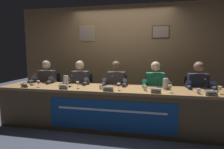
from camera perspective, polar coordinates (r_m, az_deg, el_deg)
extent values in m
plane|color=#383D4C|center=(3.56, 0.00, -16.33)|extent=(12.00, 12.00, 0.00)
cube|color=#937047|center=(4.62, 3.35, 5.63)|extent=(5.52, 0.12, 2.60)
cube|color=tan|center=(4.80, -8.12, 12.91)|extent=(0.43, 0.02, 0.40)
cube|color=gray|center=(4.79, -8.17, 12.93)|extent=(0.39, 0.01, 0.36)
cube|color=#4C3319|center=(4.54, 15.37, 13.07)|extent=(0.41, 0.02, 0.31)
cube|color=gray|center=(4.53, 15.38, 13.09)|extent=(0.37, 0.01, 0.27)
cube|color=olive|center=(3.34, 0.00, -4.69)|extent=(4.32, 0.77, 0.05)
cube|color=brown|center=(3.10, -1.36, -12.93)|extent=(4.26, 0.04, 0.71)
cube|color=brown|center=(4.36, -28.67, -7.90)|extent=(0.08, 0.69, 0.71)
cube|color=#19478C|center=(3.07, -0.63, -13.13)|extent=(2.19, 0.01, 0.54)
cube|color=white|center=(3.04, -0.66, -11.50)|extent=(1.86, 0.00, 0.04)
cylinder|color=black|center=(4.55, -19.43, -11.32)|extent=(0.44, 0.44, 0.02)
cylinder|color=black|center=(4.48, -19.55, -8.59)|extent=(0.05, 0.05, 0.43)
cube|color=#232328|center=(4.43, -19.67, -5.75)|extent=(0.44, 0.44, 0.03)
cube|color=#232328|center=(4.55, -18.50, -2.35)|extent=(0.40, 0.05, 0.44)
cylinder|color=black|center=(4.25, -23.17, -9.56)|extent=(0.10, 0.10, 0.48)
cylinder|color=black|center=(4.15, -20.85, -9.88)|extent=(0.10, 0.10, 0.48)
cylinder|color=black|center=(4.30, -22.23, -5.35)|extent=(0.13, 0.34, 0.13)
cylinder|color=black|center=(4.20, -19.94, -5.55)|extent=(0.13, 0.34, 0.13)
cube|color=#38383D|center=(4.35, -20.04, -1.91)|extent=(0.36, 0.20, 0.48)
sphere|color=beige|center=(4.29, -20.39, 3.00)|extent=(0.19, 0.19, 0.19)
sphere|color=#331E0F|center=(4.30, -20.29, 3.22)|extent=(0.17, 0.17, 0.17)
cylinder|color=#38383D|center=(4.38, -23.08, -1.73)|extent=(0.09, 0.30, 0.25)
cylinder|color=#38383D|center=(4.15, -18.29, -1.96)|extent=(0.09, 0.30, 0.25)
cylinder|color=#38383D|center=(4.25, -24.30, -2.04)|extent=(0.07, 0.24, 0.07)
cylinder|color=#38383D|center=(4.02, -19.41, -2.30)|extent=(0.07, 0.24, 0.07)
cube|color=white|center=(3.75, -26.41, -3.11)|extent=(0.15, 0.03, 0.08)
cube|color=white|center=(3.78, -26.10, -3.03)|extent=(0.15, 0.03, 0.08)
cube|color=black|center=(3.75, -26.44, -3.12)|extent=(0.11, 0.01, 0.01)
cylinder|color=white|center=(3.69, -22.55, -3.67)|extent=(0.06, 0.06, 0.00)
cylinder|color=white|center=(3.69, -22.58, -3.22)|extent=(0.01, 0.01, 0.05)
cone|color=white|center=(3.68, -22.62, -2.30)|extent=(0.06, 0.06, 0.06)
cylinder|color=#B21E2D|center=(3.68, -22.62, -2.40)|extent=(0.04, 0.04, 0.04)
cylinder|color=silver|center=(3.92, -26.17, -2.67)|extent=(0.06, 0.06, 0.08)
cylinder|color=silver|center=(3.92, -26.16, -2.91)|extent=(0.05, 0.05, 0.05)
cylinder|color=black|center=(3.93, -24.45, -3.03)|extent=(0.06, 0.06, 0.02)
cylinder|color=black|center=(3.97, -24.00, -1.45)|extent=(0.01, 0.13, 0.18)
sphere|color=#2D2D2D|center=(4.01, -23.54, -0.05)|extent=(0.03, 0.03, 0.03)
cylinder|color=black|center=(4.21, -9.73, -12.52)|extent=(0.44, 0.44, 0.02)
cylinder|color=black|center=(4.14, -9.79, -9.59)|extent=(0.05, 0.05, 0.43)
cube|color=#232328|center=(4.08, -9.86, -6.53)|extent=(0.44, 0.44, 0.03)
cube|color=#232328|center=(4.21, -8.95, -2.80)|extent=(0.40, 0.05, 0.44)
cylinder|color=black|center=(3.87, -13.10, -10.82)|extent=(0.10, 0.10, 0.48)
cylinder|color=black|center=(3.79, -10.29, -11.12)|extent=(0.10, 0.10, 0.48)
cylinder|color=black|center=(3.92, -12.31, -6.16)|extent=(0.13, 0.34, 0.13)
cylinder|color=black|center=(3.85, -9.56, -6.35)|extent=(0.13, 0.34, 0.13)
cube|color=#38383D|center=(3.99, -10.11, -2.36)|extent=(0.36, 0.20, 0.48)
sphere|color=beige|center=(3.93, -10.33, 3.00)|extent=(0.19, 0.19, 0.19)
sphere|color=#593819|center=(3.94, -10.26, 3.23)|extent=(0.17, 0.17, 0.17)
cylinder|color=#38383D|center=(3.98, -13.46, -2.18)|extent=(0.09, 0.30, 0.25)
cylinder|color=#38383D|center=(3.82, -7.73, -2.42)|extent=(0.09, 0.30, 0.25)
cylinder|color=#38383D|center=(3.84, -14.46, -2.54)|extent=(0.07, 0.24, 0.07)
cylinder|color=#38383D|center=(3.67, -8.54, -2.82)|extent=(0.07, 0.24, 0.07)
cube|color=white|center=(3.32, -15.47, -3.88)|extent=(0.18, 0.03, 0.08)
cube|color=white|center=(3.35, -15.21, -3.77)|extent=(0.18, 0.03, 0.08)
cube|color=black|center=(3.32, -15.50, -3.88)|extent=(0.12, 0.01, 0.01)
cylinder|color=white|center=(3.36, -10.98, -4.29)|extent=(0.06, 0.06, 0.00)
cylinder|color=white|center=(3.35, -10.99, -3.80)|extent=(0.01, 0.01, 0.05)
cone|color=white|center=(3.34, -11.02, -2.79)|extent=(0.06, 0.06, 0.06)
cylinder|color=orange|center=(3.34, -11.01, -2.90)|extent=(0.04, 0.04, 0.04)
cylinder|color=silver|center=(3.50, -15.99, -3.28)|extent=(0.06, 0.06, 0.08)
cylinder|color=silver|center=(3.51, -15.98, -3.56)|extent=(0.05, 0.05, 0.05)
cylinder|color=black|center=(3.50, -13.62, -3.77)|extent=(0.06, 0.06, 0.02)
cylinder|color=black|center=(3.54, -13.24, -1.99)|extent=(0.01, 0.13, 0.18)
sphere|color=#2D2D2D|center=(3.58, -12.86, -0.41)|extent=(0.03, 0.03, 0.03)
cylinder|color=black|center=(4.00, 1.40, -13.46)|extent=(0.44, 0.44, 0.02)
cylinder|color=black|center=(3.93, 1.41, -10.39)|extent=(0.05, 0.05, 0.43)
cube|color=#232328|center=(3.87, 1.42, -7.18)|extent=(0.44, 0.44, 0.03)
cube|color=#232328|center=(4.01, 1.93, -3.23)|extent=(0.40, 0.05, 0.44)
cylinder|color=black|center=(3.62, -1.16, -11.89)|extent=(0.10, 0.10, 0.48)
cylinder|color=black|center=(3.58, 2.04, -12.08)|extent=(0.10, 0.10, 0.48)
cylinder|color=black|center=(3.68, -0.66, -6.87)|extent=(0.13, 0.34, 0.13)
cylinder|color=black|center=(3.64, 2.44, -7.01)|extent=(0.13, 0.34, 0.13)
cube|color=#38383D|center=(3.77, 1.36, -2.79)|extent=(0.36, 0.20, 0.48)
sphere|color=brown|center=(3.71, 1.32, 2.87)|extent=(0.19, 0.19, 0.19)
sphere|color=#331E0F|center=(3.72, 1.36, 3.12)|extent=(0.17, 0.17, 0.17)
cylinder|color=#38383D|center=(3.72, -2.10, -2.64)|extent=(0.09, 0.30, 0.25)
cylinder|color=#38383D|center=(3.64, 4.35, -2.85)|extent=(0.09, 0.30, 0.25)
cylinder|color=#38383D|center=(3.56, -2.70, -3.05)|extent=(0.07, 0.24, 0.07)
cylinder|color=#38383D|center=(3.49, 4.02, -3.29)|extent=(0.07, 0.24, 0.07)
cube|color=white|center=(3.03, -1.32, -4.65)|extent=(0.19, 0.03, 0.08)
cube|color=white|center=(3.06, -1.18, -4.52)|extent=(0.19, 0.03, 0.08)
cube|color=black|center=(3.03, -1.33, -4.66)|extent=(0.13, 0.01, 0.01)
cylinder|color=white|center=(3.13, 2.15, -4.98)|extent=(0.06, 0.06, 0.00)
cylinder|color=white|center=(3.13, 2.15, -4.45)|extent=(0.01, 0.01, 0.05)
cone|color=white|center=(3.11, 2.15, -3.37)|extent=(0.06, 0.06, 0.06)
cylinder|color=#B21E2D|center=(3.12, 2.15, -3.49)|extent=(0.04, 0.04, 0.04)
cylinder|color=silver|center=(3.22, -3.62, -3.92)|extent=(0.06, 0.06, 0.08)
cylinder|color=silver|center=(3.22, -3.62, -4.22)|extent=(0.05, 0.05, 0.05)
cylinder|color=black|center=(3.28, -0.32, -4.27)|extent=(0.06, 0.06, 0.02)
cylinder|color=black|center=(3.33, -0.11, -2.37)|extent=(0.01, 0.13, 0.18)
sphere|color=#2D2D2D|center=(3.38, 0.11, -0.69)|extent=(0.03, 0.03, 0.03)
cylinder|color=black|center=(3.95, 13.33, -13.92)|extent=(0.44, 0.44, 0.02)
cylinder|color=black|center=(3.88, 13.43, -10.82)|extent=(0.05, 0.05, 0.43)
cube|color=#232328|center=(3.82, 13.53, -7.57)|extent=(0.44, 0.44, 0.03)
cube|color=#232328|center=(3.96, 13.52, -3.55)|extent=(0.40, 0.05, 0.44)
cylinder|color=black|center=(3.54, 11.97, -12.47)|extent=(0.10, 0.10, 0.48)
cylinder|color=black|center=(3.55, 15.28, -12.52)|extent=(0.10, 0.10, 0.48)
cylinder|color=black|center=(3.60, 12.07, -7.33)|extent=(0.13, 0.34, 0.13)
cylinder|color=black|center=(3.61, 15.27, -7.39)|extent=(0.13, 0.34, 0.13)
cube|color=#196047|center=(3.72, 13.68, -3.13)|extent=(0.36, 0.20, 0.48)
sphere|color=beige|center=(3.66, 13.86, 2.61)|extent=(0.19, 0.19, 0.19)
sphere|color=#331E0F|center=(3.67, 13.86, 2.86)|extent=(0.17, 0.17, 0.17)
cylinder|color=#196047|center=(3.62, 10.42, -3.02)|extent=(0.09, 0.30, 0.25)
cylinder|color=#196047|center=(3.64, 17.06, -3.16)|extent=(0.09, 0.30, 0.25)
cylinder|color=#196047|center=(3.46, 10.37, -3.47)|extent=(0.07, 0.24, 0.07)
cylinder|color=#196047|center=(3.48, 17.32, -3.62)|extent=(0.07, 0.24, 0.07)
cube|color=white|center=(2.96, 13.92, -5.12)|extent=(0.17, 0.03, 0.08)
cube|color=white|center=(3.00, 13.89, -4.99)|extent=(0.17, 0.03, 0.08)
cube|color=black|center=(2.96, 13.92, -5.14)|extent=(0.12, 0.01, 0.01)
cylinder|color=white|center=(3.11, 18.13, -5.43)|extent=(0.06, 0.06, 0.00)
cylinder|color=white|center=(3.10, 18.15, -4.89)|extent=(0.01, 0.01, 0.05)
cone|color=white|center=(3.09, 18.19, -3.81)|extent=(0.06, 0.06, 0.06)
cylinder|color=orange|center=(3.09, 18.19, -3.92)|extent=(0.04, 0.04, 0.04)
cylinder|color=silver|center=(3.12, 10.61, -4.38)|extent=(0.06, 0.06, 0.08)
cylinder|color=silver|center=(3.13, 10.60, -4.68)|extent=(0.05, 0.05, 0.05)
cylinder|color=black|center=(3.25, 14.46, -4.62)|extent=(0.06, 0.06, 0.02)
cylinder|color=black|center=(3.29, 14.46, -2.70)|extent=(0.01, 0.13, 0.18)
sphere|color=#2D2D2D|center=(3.34, 14.45, -0.99)|extent=(0.03, 0.03, 0.03)
cylinder|color=black|center=(4.07, 25.08, -13.81)|extent=(0.44, 0.44, 0.02)
cylinder|color=black|center=(3.99, 25.25, -10.79)|extent=(0.05, 0.05, 0.43)
cube|color=#232328|center=(3.93, 25.43, -7.62)|extent=(0.44, 0.44, 0.03)
cube|color=#232328|center=(4.07, 24.93, -3.72)|extent=(0.40, 0.05, 0.44)
cylinder|color=black|center=(3.65, 25.03, -12.42)|extent=(0.10, 0.10, 0.48)
cylinder|color=black|center=(3.70, 28.11, -12.32)|extent=(0.10, 0.10, 0.48)
cylinder|color=black|center=(3.71, 24.72, -7.43)|extent=(0.13, 0.34, 0.13)
cylinder|color=black|center=(3.76, 27.71, -7.40)|extent=(0.13, 0.34, 0.13)
cube|color=#1E2338|center=(3.84, 25.78, -3.32)|extent=(0.36, 0.20, 0.48)
sphere|color=#8E664C|center=(3.78, 26.16, 2.23)|extent=(0.19, 0.19, 0.19)
sphere|color=#593819|center=(3.79, 26.11, 2.47)|extent=(0.17, 0.17, 0.17)
cylinder|color=#1E2338|center=(3.69, 23.02, -3.26)|extent=(0.09, 0.30, 0.25)
cylinder|color=#1E2338|center=(3.80, 29.23, -3.32)|extent=(0.09, 0.30, 0.25)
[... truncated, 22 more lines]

